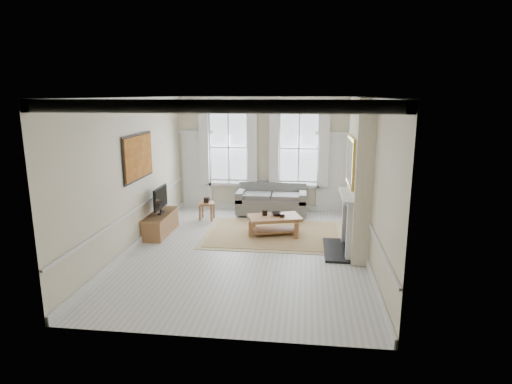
# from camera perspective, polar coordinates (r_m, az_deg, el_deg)

# --- Properties ---
(floor) EXTENTS (7.20, 7.20, 0.00)m
(floor) POSITION_cam_1_polar(r_m,az_deg,el_deg) (9.78, -1.16, -7.79)
(floor) COLOR #B7B5AD
(floor) RESTS_ON ground
(ceiling) EXTENTS (7.20, 7.20, 0.00)m
(ceiling) POSITION_cam_1_polar(r_m,az_deg,el_deg) (9.15, -1.26, 12.56)
(ceiling) COLOR white
(ceiling) RESTS_ON back_wall
(back_wall) EXTENTS (5.20, 0.00, 5.20)m
(back_wall) POSITION_cam_1_polar(r_m,az_deg,el_deg) (12.84, 1.02, 5.05)
(back_wall) COLOR beige
(back_wall) RESTS_ON floor
(left_wall) EXTENTS (0.00, 7.20, 7.20)m
(left_wall) POSITION_cam_1_polar(r_m,az_deg,el_deg) (10.01, -16.13, 2.29)
(left_wall) COLOR beige
(left_wall) RESTS_ON floor
(right_wall) EXTENTS (0.00, 7.20, 7.20)m
(right_wall) POSITION_cam_1_polar(r_m,az_deg,el_deg) (9.32, 14.83, 1.62)
(right_wall) COLOR beige
(right_wall) RESTS_ON floor
(window_left) EXTENTS (1.26, 0.20, 2.20)m
(window_left) POSITION_cam_1_polar(r_m,az_deg,el_deg) (12.92, -3.66, 5.96)
(window_left) COLOR #B2BCC6
(window_left) RESTS_ON back_wall
(window_right) EXTENTS (1.26, 0.20, 2.20)m
(window_right) POSITION_cam_1_polar(r_m,az_deg,el_deg) (12.71, 5.74, 5.81)
(window_right) COLOR #B2BCC6
(window_right) RESTS_ON back_wall
(door_left) EXTENTS (0.90, 0.08, 2.30)m
(door_left) POSITION_cam_1_polar(r_m,az_deg,el_deg) (13.25, -7.87, 2.76)
(door_left) COLOR silver
(door_left) RESTS_ON floor
(door_right) EXTENTS (0.90, 0.08, 2.30)m
(door_right) POSITION_cam_1_polar(r_m,az_deg,el_deg) (12.85, 10.13, 2.37)
(door_right) COLOR silver
(door_right) RESTS_ON floor
(painting) EXTENTS (0.05, 1.66, 1.06)m
(painting) POSITION_cam_1_polar(r_m,az_deg,el_deg) (10.21, -15.40, 4.53)
(painting) COLOR #BF7520
(painting) RESTS_ON left_wall
(chimney_breast) EXTENTS (0.35, 1.70, 3.38)m
(chimney_breast) POSITION_cam_1_polar(r_m,az_deg,el_deg) (9.49, 13.62, 1.89)
(chimney_breast) COLOR beige
(chimney_breast) RESTS_ON floor
(hearth) EXTENTS (0.55, 1.50, 0.05)m
(hearth) POSITION_cam_1_polar(r_m,az_deg,el_deg) (9.90, 10.65, -7.60)
(hearth) COLOR black
(hearth) RESTS_ON floor
(fireplace) EXTENTS (0.21, 1.45, 1.33)m
(fireplace) POSITION_cam_1_polar(r_m,az_deg,el_deg) (9.70, 12.00, -3.69)
(fireplace) COLOR silver
(fireplace) RESTS_ON floor
(mirror) EXTENTS (0.06, 1.26, 1.06)m
(mirror) POSITION_cam_1_polar(r_m,az_deg,el_deg) (9.41, 12.43, 4.02)
(mirror) COLOR gold
(mirror) RESTS_ON chimney_breast
(sofa) EXTENTS (2.01, 0.98, 0.90)m
(sofa) POSITION_cam_1_polar(r_m,az_deg,el_deg) (12.59, 2.12, -1.28)
(sofa) COLOR slate
(sofa) RESTS_ON floor
(side_table) EXTENTS (0.50, 0.50, 0.49)m
(side_table) POSITION_cam_1_polar(r_m,az_deg,el_deg) (12.09, -6.58, -1.89)
(side_table) COLOR brown
(side_table) RESTS_ON floor
(rug) EXTENTS (3.50, 2.60, 0.02)m
(rug) POSITION_cam_1_polar(r_m,az_deg,el_deg) (10.85, 2.46, -5.62)
(rug) COLOR tan
(rug) RESTS_ON floor
(coffee_table) EXTENTS (1.45, 1.10, 0.48)m
(coffee_table) POSITION_cam_1_polar(r_m,az_deg,el_deg) (10.73, 2.47, -3.66)
(coffee_table) COLOR brown
(coffee_table) RESTS_ON rug
(ceramic_pot_a) EXTENTS (0.14, 0.14, 0.14)m
(ceramic_pot_a) POSITION_cam_1_polar(r_m,az_deg,el_deg) (10.76, 1.17, -2.78)
(ceramic_pot_a) COLOR black
(ceramic_pot_a) RESTS_ON coffee_table
(ceramic_pot_b) EXTENTS (0.12, 0.12, 0.09)m
(ceramic_pot_b) POSITION_cam_1_polar(r_m,az_deg,el_deg) (10.63, 3.54, -3.12)
(ceramic_pot_b) COLOR black
(ceramic_pot_b) RESTS_ON coffee_table
(bowl) EXTENTS (0.36, 0.36, 0.07)m
(bowl) POSITION_cam_1_polar(r_m,az_deg,el_deg) (10.79, 2.79, -2.92)
(bowl) COLOR black
(bowl) RESTS_ON coffee_table
(tv_stand) EXTENTS (0.48, 1.48, 0.53)m
(tv_stand) POSITION_cam_1_polar(r_m,az_deg,el_deg) (11.10, -12.57, -4.12)
(tv_stand) COLOR brown
(tv_stand) RESTS_ON floor
(tv) EXTENTS (0.08, 0.90, 0.68)m
(tv) POSITION_cam_1_polar(r_m,az_deg,el_deg) (10.92, -12.62, -0.82)
(tv) COLOR black
(tv) RESTS_ON tv_stand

